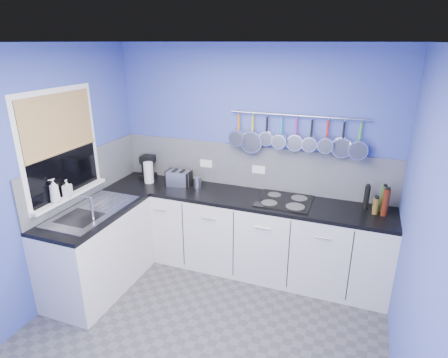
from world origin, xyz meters
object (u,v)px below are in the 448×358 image
Objects in this scene: coffee_maker at (147,167)px; canister at (197,183)px; paper_towel at (149,173)px; toaster at (179,178)px; soap_bottle_a at (54,191)px; soap_bottle_b at (67,188)px; hob at (284,201)px.

canister is at bearing -8.78° from coffee_maker.
paper_towel reaches higher than toaster.
soap_bottle_a is 1.52m from canister.
soap_bottle_b is 1.11m from coffee_maker.
hob is (1.65, 0.01, -0.12)m from paper_towel.
soap_bottle_b reaches higher than canister.
paper_towel is (0.34, 1.12, -0.14)m from soap_bottle_a.
soap_bottle_a is 0.42× the size of hob.
paper_towel is at bearing -175.57° from canister.
soap_bottle_a reaches higher than soap_bottle_b.
coffee_maker is at bearing 126.50° from paper_towel.
canister is (0.62, 0.05, -0.06)m from paper_towel.
paper_towel is at bearing -179.66° from hob.
toaster is at bearing 58.21° from soap_bottle_a.
canister is at bearing 4.43° from paper_towel.
toaster reaches higher than canister.
toaster reaches higher than hob.
soap_bottle_a is 1.18m from paper_towel.
soap_bottle_b is at bearing -154.22° from hob.
toaster is at bearing 179.69° from canister.
soap_bottle_b reaches higher than toaster.
paper_towel is 0.62m from canister.
paper_towel is 0.88× the size of coffee_maker.
soap_bottle_b is 1.35× the size of canister.
hob is at bearing 25.78° from soap_bottle_b.
coffee_maker is at bearing 174.18° from canister.
toaster is 0.24m from canister.
soap_bottle_a is 0.95× the size of paper_towel.
coffee_maker is 0.71m from canister.
soap_bottle_a is at bearing -90.00° from soap_bottle_b.
paper_towel is 0.93× the size of toaster.
paper_towel is at bearing 70.18° from soap_bottle_b.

